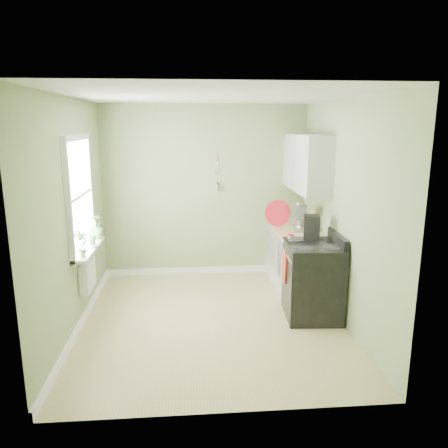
{
  "coord_description": "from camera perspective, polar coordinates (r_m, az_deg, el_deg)",
  "views": [
    {
      "loc": [
        -0.27,
        -5.04,
        2.39
      ],
      "look_at": [
        0.2,
        0.55,
        1.11
      ],
      "focal_mm": 35.0,
      "sensor_mm": 36.0,
      "label": 1
    }
  ],
  "objects": [
    {
      "name": "base_cabinets",
      "position": [
        6.54,
        9.38,
        -4.69
      ],
      "size": [
        0.6,
        1.6,
        0.87
      ],
      "primitive_type": "cube",
      "color": "silver",
      "rests_on": "floor"
    },
    {
      "name": "upper_cabinets",
      "position": [
        6.39,
        10.73,
        7.82
      ],
      "size": [
        0.35,
        1.4,
        0.8
      ],
      "primitive_type": "cube",
      "color": "silver",
      "rests_on": "wall_right"
    },
    {
      "name": "plant_b",
      "position": [
        5.76,
        -16.97,
        -1.26
      ],
      "size": [
        0.15,
        0.18,
        0.28
      ],
      "primitive_type": "imported",
      "rotation": [
        0.0,
        0.0,
        1.79
      ],
      "color": "#457438",
      "rests_on": "window_sill"
    },
    {
      "name": "floor",
      "position": [
        5.59,
        -1.57,
        -12.56
      ],
      "size": [
        3.2,
        3.6,
        0.02
      ],
      "primitive_type": "cube",
      "color": "tan",
      "rests_on": "ground"
    },
    {
      "name": "wall_back",
      "position": [
        6.93,
        -2.5,
        4.25
      ],
      "size": [
        3.2,
        0.02,
        2.7
      ],
      "primitive_type": "cube",
      "color": "gray",
      "rests_on": "floor"
    },
    {
      "name": "ceiling",
      "position": [
        5.05,
        -1.77,
        16.51
      ],
      "size": [
        3.2,
        3.6,
        0.02
      ],
      "primitive_type": "cube",
      "color": "white",
      "rests_on": "wall_back"
    },
    {
      "name": "radiator",
      "position": [
        5.74,
        -17.39,
        -6.42
      ],
      "size": [
        0.12,
        0.5,
        0.35
      ],
      "primitive_type": "cube",
      "color": "white",
      "rests_on": "wall_left"
    },
    {
      "name": "wall_utensils",
      "position": [
        6.88,
        -0.83,
        6.01
      ],
      "size": [
        0.02,
        0.14,
        0.58
      ],
      "color": "tan",
      "rests_on": "wall_back"
    },
    {
      "name": "wall_left",
      "position": [
        5.31,
        -19.27,
        0.87
      ],
      "size": [
        0.02,
        3.6,
        2.7
      ],
      "primitive_type": "cube",
      "color": "gray",
      "rests_on": "floor"
    },
    {
      "name": "countertop",
      "position": [
        6.41,
        9.44,
        -0.81
      ],
      "size": [
        0.64,
        1.6,
        0.04
      ],
      "primitive_type": "cube",
      "color": "tan",
      "rests_on": "base_cabinets"
    },
    {
      "name": "coffee_maker",
      "position": [
        5.72,
        11.32,
        -0.66
      ],
      "size": [
        0.25,
        0.26,
        0.35
      ],
      "color": "black",
      "rests_on": "countertop"
    },
    {
      "name": "wall_right",
      "position": [
        5.48,
        15.41,
        1.48
      ],
      "size": [
        0.02,
        3.6,
        2.7
      ],
      "primitive_type": "cube",
      "color": "gray",
      "rests_on": "floor"
    },
    {
      "name": "plant_a",
      "position": [
        5.24,
        -18.18,
        -2.45
      ],
      "size": [
        0.2,
        0.2,
        0.32
      ],
      "primitive_type": "imported",
      "rotation": [
        0.0,
        0.0,
        0.84
      ],
      "color": "#457438",
      "rests_on": "window_sill"
    },
    {
      "name": "red_tray",
      "position": [
        6.51,
        7.03,
        1.41
      ],
      "size": [
        0.4,
        0.13,
        0.39
      ],
      "primitive_type": "cylinder",
      "rotation": [
        1.45,
        0.0,
        0.17
      ],
      "color": "red",
      "rests_on": "countertop"
    },
    {
      "name": "window_sill",
      "position": [
        5.68,
        -17.22,
        -3.11
      ],
      "size": [
        0.18,
        1.14,
        0.04
      ],
      "primitive_type": "cube",
      "color": "white",
      "rests_on": "wall_left"
    },
    {
      "name": "jar",
      "position": [
        5.75,
        8.67,
        -1.75
      ],
      "size": [
        0.08,
        0.08,
        0.08
      ],
      "color": "#A79989",
      "rests_on": "countertop"
    },
    {
      "name": "window",
      "position": [
        5.56,
        -18.41,
        3.54
      ],
      "size": [
        0.06,
        1.14,
        1.44
      ],
      "color": "white",
      "rests_on": "wall_left"
    },
    {
      "name": "stand_mixer",
      "position": [
        6.29,
        10.01,
        0.68
      ],
      "size": [
        0.26,
        0.36,
        0.4
      ],
      "color": "#B2B2B7",
      "rests_on": "countertop"
    },
    {
      "name": "kettle",
      "position": [
        6.79,
        6.97,
        1.06
      ],
      "size": [
        0.2,
        0.12,
        0.2
      ],
      "color": "silver",
      "rests_on": "countertop"
    },
    {
      "name": "plant_c",
      "position": [
        6.06,
        -16.36,
        -0.28
      ],
      "size": [
        0.26,
        0.26,
        0.33
      ],
      "primitive_type": "imported",
      "rotation": [
        0.0,
        0.0,
        3.97
      ],
      "color": "#457438",
      "rests_on": "window_sill"
    },
    {
      "name": "stove",
      "position": [
        5.65,
        11.51,
        -7.13
      ],
      "size": [
        0.73,
        0.82,
        1.07
      ],
      "color": "black",
      "rests_on": "floor"
    }
  ]
}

